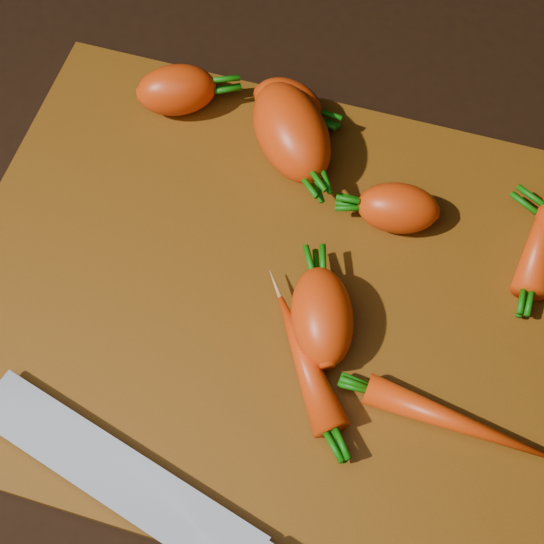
# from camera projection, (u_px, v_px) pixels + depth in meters

# --- Properties ---
(ground) EXTENTS (2.00, 2.00, 0.01)m
(ground) POSITION_uv_depth(u_px,v_px,m) (269.00, 302.00, 0.62)
(ground) COLOR black
(cutting_board) EXTENTS (0.50, 0.40, 0.01)m
(cutting_board) POSITION_uv_depth(u_px,v_px,m) (268.00, 296.00, 0.61)
(cutting_board) COLOR #884C10
(cutting_board) RESTS_ON ground
(carrot_0) EXTENTS (0.08, 0.07, 0.04)m
(carrot_0) POSITION_uv_depth(u_px,v_px,m) (177.00, 90.00, 0.66)
(carrot_0) COLOR #F03E0A
(carrot_0) RESTS_ON cutting_board
(carrot_1) EXTENTS (0.11, 0.12, 0.06)m
(carrot_1) POSITION_uv_depth(u_px,v_px,m) (292.00, 132.00, 0.63)
(carrot_1) COLOR #F03E0A
(carrot_1) RESTS_ON cutting_board
(carrot_2) EXTENTS (0.07, 0.09, 0.05)m
(carrot_2) POSITION_uv_depth(u_px,v_px,m) (322.00, 316.00, 0.57)
(carrot_2) COLOR #F03E0A
(carrot_2) RESTS_ON cutting_board
(carrot_3) EXTENTS (0.07, 0.05, 0.04)m
(carrot_3) POSITION_uv_depth(u_px,v_px,m) (398.00, 208.00, 0.61)
(carrot_3) COLOR #F03E0A
(carrot_3) RESTS_ON cutting_board
(carrot_4) EXTENTS (0.07, 0.05, 0.04)m
(carrot_4) POSITION_uv_depth(u_px,v_px,m) (288.00, 103.00, 0.66)
(carrot_4) COLOR #F03E0A
(carrot_4) RESTS_ON cutting_board
(carrot_6) EXTENTS (0.04, 0.13, 0.03)m
(carrot_6) POSITION_uv_depth(u_px,v_px,m) (544.00, 223.00, 0.61)
(carrot_6) COLOR #F03E0A
(carrot_6) RESTS_ON cutting_board
(carrot_7) EXTENTS (0.14, 0.04, 0.02)m
(carrot_7) POSITION_uv_depth(u_px,v_px,m) (456.00, 422.00, 0.54)
(carrot_7) COLOR #F03E0A
(carrot_7) RESTS_ON cutting_board
(carrot_8) EXTENTS (0.09, 0.11, 0.03)m
(carrot_8) POSITION_uv_depth(u_px,v_px,m) (305.00, 361.00, 0.56)
(carrot_8) COLOR #F03E0A
(carrot_8) RESTS_ON cutting_board
(knife) EXTENTS (0.37, 0.13, 0.02)m
(knife) POSITION_uv_depth(u_px,v_px,m) (142.00, 492.00, 0.52)
(knife) COLOR gray
(knife) RESTS_ON cutting_board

